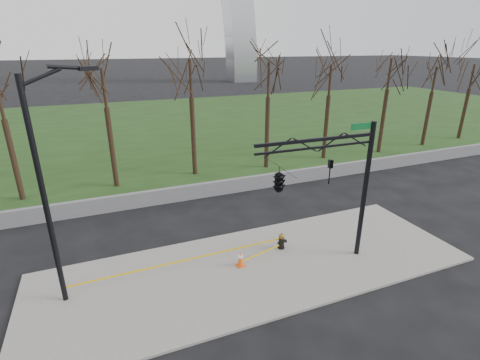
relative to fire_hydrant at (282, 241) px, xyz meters
name	(u,v)px	position (x,y,z in m)	size (l,w,h in m)	color
ground	(257,268)	(-1.63, -0.87, -0.45)	(500.00, 500.00, 0.00)	black
sidewalk	(257,267)	(-1.63, -0.87, -0.40)	(18.00, 6.00, 0.10)	slate
grass_strip	(148,126)	(-1.63, 29.13, -0.42)	(120.00, 40.00, 0.06)	#1C3212
guardrail	(202,190)	(-1.63, 7.13, 0.00)	(60.00, 0.30, 0.90)	#59595B
tree_row	(230,112)	(1.75, 11.13, 3.88)	(52.75, 4.00, 8.67)	black
fire_hydrant	(282,241)	(0.00, 0.00, 0.00)	(0.47, 0.31, 0.77)	black
traffic_cone	(240,259)	(-2.25, -0.59, -0.04)	(0.37, 0.37, 0.63)	#E54E0C
street_light	(48,180)	(-8.71, -0.07, 4.24)	(2.30, 0.96, 8.21)	black
traffic_signal_mast	(297,177)	(-0.35, -1.56, 3.69)	(5.10, 2.49, 6.00)	black
caution_tape	(202,259)	(-3.78, -0.12, 0.08)	(8.92, 0.59, 0.40)	#E1B10B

